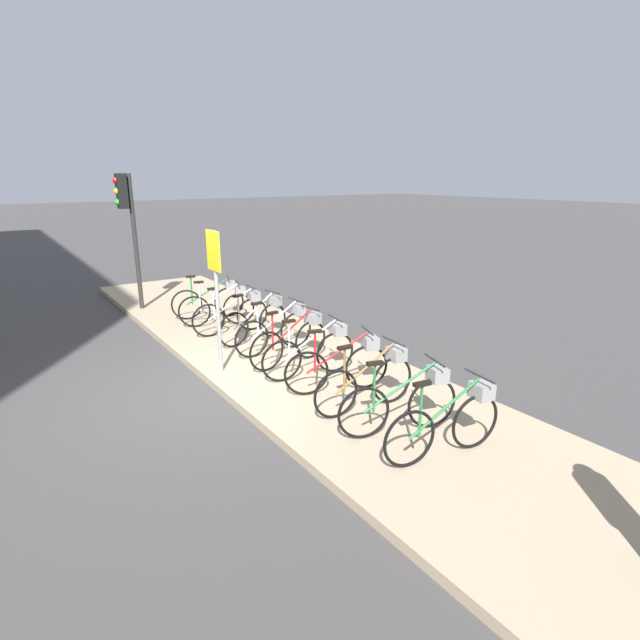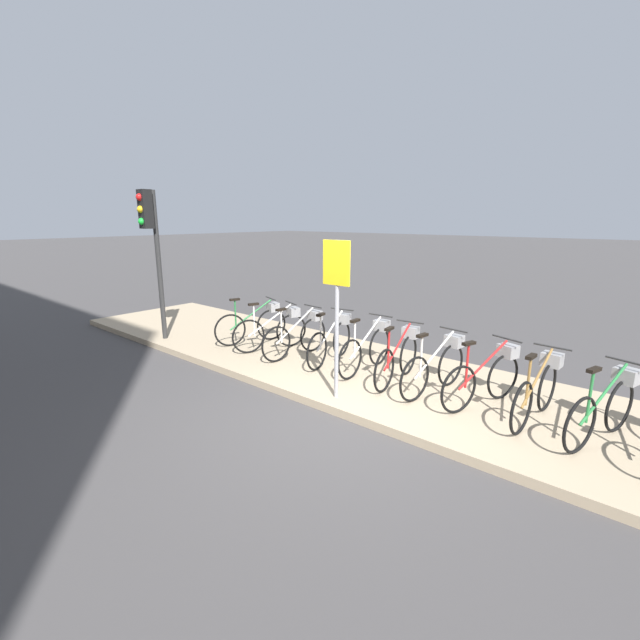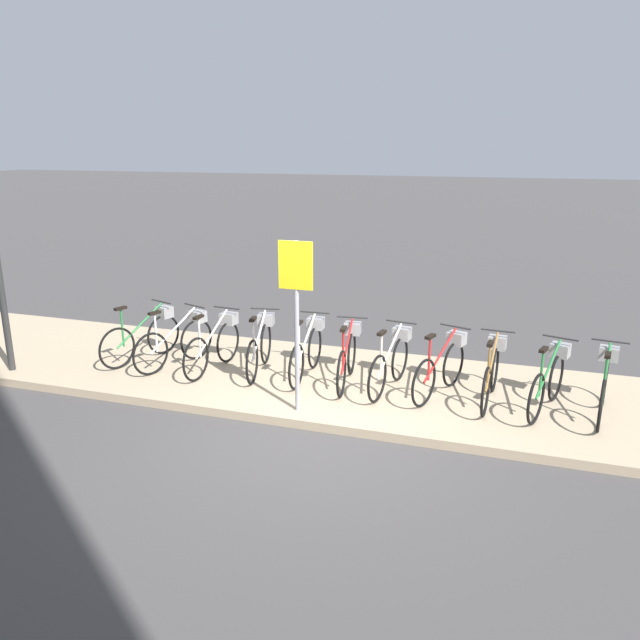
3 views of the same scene
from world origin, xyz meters
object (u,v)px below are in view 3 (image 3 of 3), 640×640
at_px(parked_bicycle_2, 216,342).
at_px(parked_bicycle_5, 348,354).
at_px(parked_bicycle_6, 392,360).
at_px(sign_post, 296,298).
at_px(parked_bicycle_1, 179,339).
at_px(parked_bicycle_7, 443,364).
at_px(parked_bicycle_3, 261,344).
at_px(parked_bicycle_0, 146,334).
at_px(parked_bicycle_8, 492,371).
at_px(parked_bicycle_4, 308,348).
at_px(parked_bicycle_10, 605,383).
at_px(parked_bicycle_9, 549,378).

height_order(parked_bicycle_2, parked_bicycle_5, same).
distance_m(parked_bicycle_6, sign_post, 1.87).
bearing_deg(parked_bicycle_1, parked_bicycle_7, 1.41).
bearing_deg(parked_bicycle_3, sign_post, -49.64).
bearing_deg(parked_bicycle_0, parked_bicycle_8, -0.08).
relative_size(parked_bicycle_1, parked_bicycle_7, 1.00).
bearing_deg(parked_bicycle_0, parked_bicycle_4, 2.50).
relative_size(parked_bicycle_4, parked_bicycle_6, 1.01).
height_order(parked_bicycle_0, parked_bicycle_5, same).
distance_m(parked_bicycle_6, parked_bicycle_10, 2.76).
bearing_deg(parked_bicycle_10, sign_post, -163.84).
relative_size(parked_bicycle_0, parked_bicycle_9, 0.99).
distance_m(parked_bicycle_0, parked_bicycle_8, 5.37).
bearing_deg(parked_bicycle_9, parked_bicycle_5, 177.89).
relative_size(parked_bicycle_0, parked_bicycle_6, 0.96).
distance_m(parked_bicycle_4, parked_bicycle_6, 1.29).
xyz_separation_m(parked_bicycle_5, parked_bicycle_10, (3.41, -0.06, 0.00)).
height_order(parked_bicycle_3, parked_bicycle_9, same).
bearing_deg(parked_bicycle_2, parked_bicycle_5, 2.25).
bearing_deg(parked_bicycle_9, parked_bicycle_8, 175.00).
distance_m(parked_bicycle_3, parked_bicycle_10, 4.80).
relative_size(parked_bicycle_6, parked_bicycle_7, 1.04).
height_order(parked_bicycle_0, parked_bicycle_1, same).
distance_m(parked_bicycle_6, parked_bicycle_9, 2.10).
bearing_deg(parked_bicycle_2, parked_bicycle_6, 1.29).
distance_m(parked_bicycle_4, parked_bicycle_7, 2.00).
relative_size(parked_bicycle_3, parked_bicycle_10, 1.00).
bearing_deg(parked_bicycle_5, parked_bicycle_7, 0.01).
height_order(parked_bicycle_0, sign_post, sign_post).
relative_size(parked_bicycle_8, parked_bicycle_10, 1.01).
height_order(parked_bicycle_1, parked_bicycle_10, same).
relative_size(parked_bicycle_5, parked_bicycle_8, 1.00).
distance_m(parked_bicycle_1, parked_bicycle_10, 6.11).
bearing_deg(parked_bicycle_1, parked_bicycle_3, 6.90).
height_order(parked_bicycle_0, parked_bicycle_6, same).
height_order(parked_bicycle_7, sign_post, sign_post).
distance_m(parked_bicycle_3, sign_post, 1.93).
height_order(parked_bicycle_6, parked_bicycle_10, same).
relative_size(parked_bicycle_4, parked_bicycle_9, 1.04).
relative_size(parked_bicycle_6, parked_bicycle_8, 0.99).
relative_size(parked_bicycle_4, parked_bicycle_7, 1.05).
xyz_separation_m(parked_bicycle_2, sign_post, (1.72, -1.07, 1.09)).
bearing_deg(parked_bicycle_9, parked_bicycle_7, 175.82).
bearing_deg(parked_bicycle_8, parked_bicycle_3, 178.37).
relative_size(parked_bicycle_1, parked_bicycle_6, 0.96).
bearing_deg(sign_post, parked_bicycle_3, 130.36).
height_order(parked_bicycle_1, parked_bicycle_3, same).
relative_size(parked_bicycle_8, parked_bicycle_9, 1.04).
height_order(parked_bicycle_0, parked_bicycle_3, same).
bearing_deg(parked_bicycle_7, parked_bicycle_8, -3.28).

